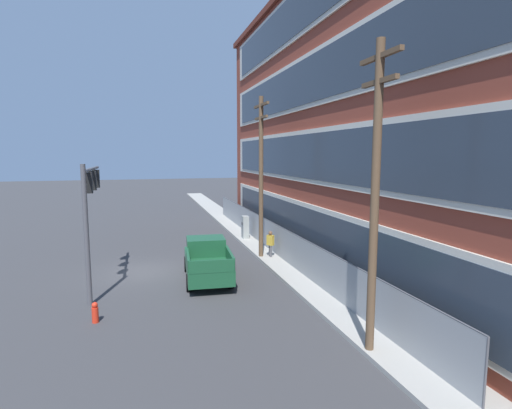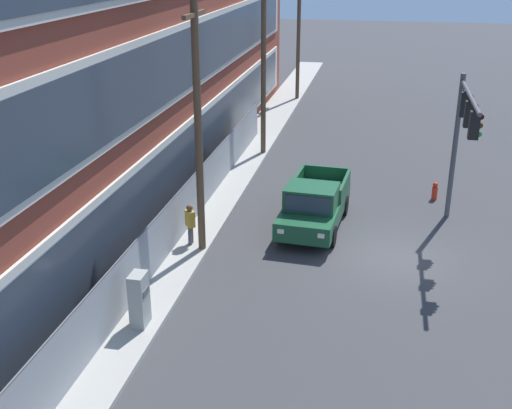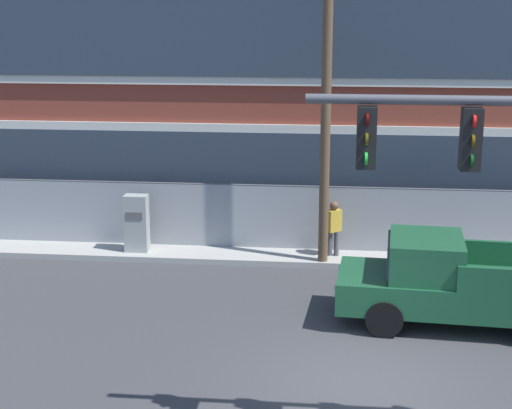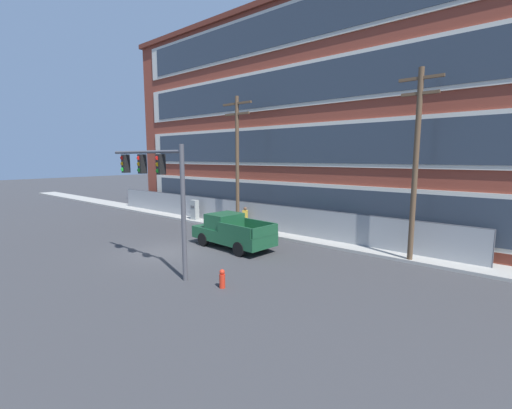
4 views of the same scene
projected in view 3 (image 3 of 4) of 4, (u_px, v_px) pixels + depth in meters
ground_plane at (361, 384)px, 14.52m from camera, size 160.00×160.00×0.00m
sidewalk_building_side at (354, 255)px, 21.88m from camera, size 80.00×2.13×0.16m
chain_link_fence at (297, 219)px, 22.00m from camera, size 32.01×0.06×1.99m
pickup_truck_dark_green at (454, 284)px, 17.10m from camera, size 5.41×2.45×1.95m
utility_pole_near_corner at (327, 71)px, 19.89m from camera, size 2.60×0.26×9.45m
electrical_cabinet at (137, 226)px, 21.81m from camera, size 0.64×0.45×1.77m
pedestrian_near_cabinet at (334, 227)px, 21.39m from camera, size 0.46×0.44×1.69m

